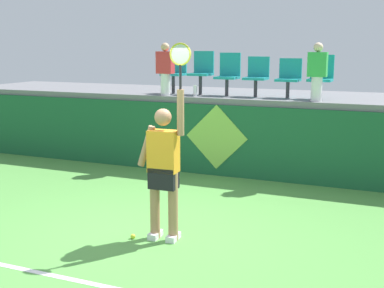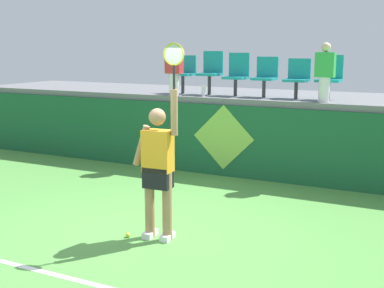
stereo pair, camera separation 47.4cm
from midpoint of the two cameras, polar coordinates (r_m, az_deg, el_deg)
ground_plane at (r=7.15m, az=-6.98°, el=-9.97°), size 40.00×40.00×0.00m
court_back_wall at (r=10.07m, az=3.08°, el=0.35°), size 13.78×0.20×1.40m
spectator_platform at (r=11.13m, az=5.32°, el=5.27°), size 13.78×2.58×0.12m
court_baseline_stripe at (r=5.99m, az=-14.53°, el=-14.47°), size 12.41×0.08×0.01m
tennis_player at (r=6.70m, az=-5.14°, el=-2.49°), size 0.75×0.28×2.56m
tennis_ball at (r=7.04m, az=-8.49°, el=-10.06°), size 0.07×0.07×0.07m
water_bottle at (r=10.45m, az=-0.94°, el=5.90°), size 0.08×0.08×0.22m
stadium_chair_0 at (r=11.09m, az=-3.16°, el=7.97°), size 0.44×0.42×0.80m
stadium_chair_1 at (r=10.83m, az=-0.17°, el=8.14°), size 0.44×0.42×0.89m
stadium_chair_2 at (r=10.62m, az=2.75°, el=7.86°), size 0.44×0.42×0.86m
stadium_chair_3 at (r=10.42m, az=5.87°, el=7.61°), size 0.44×0.42×0.79m
stadium_chair_4 at (r=10.24m, az=9.35°, el=7.38°), size 0.44×0.42×0.76m
stadium_chair_5 at (r=10.12m, az=12.74°, el=7.41°), size 0.44×0.42×0.84m
spectator_0 at (r=9.70m, az=12.30°, el=7.86°), size 0.34×0.20×1.06m
spectator_1 at (r=10.68m, az=-4.25°, el=8.32°), size 0.34×0.20×1.06m
wall_signage_mount at (r=10.22m, az=1.35°, el=-3.49°), size 1.27×0.01×1.41m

